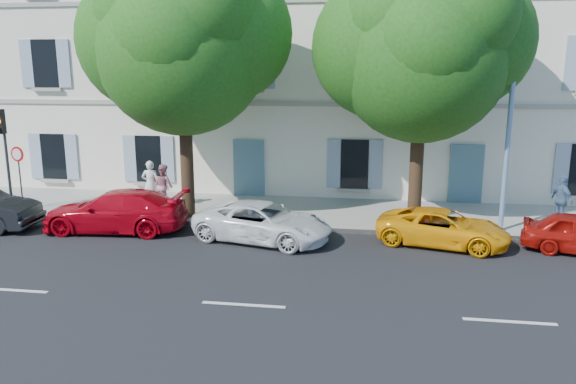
% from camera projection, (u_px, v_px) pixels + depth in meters
% --- Properties ---
extents(ground, '(90.00, 90.00, 0.00)m').
position_uv_depth(ground, '(273.00, 251.00, 17.07)').
color(ground, black).
extents(sidewalk, '(36.00, 4.50, 0.15)m').
position_uv_depth(sidewalk, '(293.00, 212.00, 21.35)').
color(sidewalk, '#A09E96').
rests_on(sidewalk, ground).
extents(kerb, '(36.00, 0.16, 0.16)m').
position_uv_depth(kerb, '(285.00, 228.00, 19.26)').
color(kerb, '#9E998E').
rests_on(kerb, ground).
extents(building, '(28.00, 7.00, 12.00)m').
position_uv_depth(building, '(311.00, 55.00, 25.60)').
color(building, white).
rests_on(building, ground).
extents(car_red_coupe, '(4.94, 2.25, 1.40)m').
position_uv_depth(car_red_coupe, '(115.00, 211.00, 19.00)').
color(car_red_coupe, '#B20514').
rests_on(car_red_coupe, ground).
extents(car_white_coupe, '(4.80, 3.06, 1.23)m').
position_uv_depth(car_white_coupe, '(263.00, 222.00, 17.95)').
color(car_white_coupe, white).
rests_on(car_white_coupe, ground).
extents(car_yellow_supercar, '(4.38, 2.80, 1.13)m').
position_uv_depth(car_yellow_supercar, '(443.00, 228.00, 17.52)').
color(car_yellow_supercar, '#FFA90A').
rests_on(car_yellow_supercar, ground).
extents(tree_left, '(5.91, 5.91, 9.17)m').
position_uv_depth(tree_left, '(182.00, 49.00, 19.16)').
color(tree_left, '#3A2819').
rests_on(tree_left, sidewalk).
extents(tree_right, '(5.71, 5.71, 8.79)m').
position_uv_depth(tree_right, '(422.00, 57.00, 18.48)').
color(tree_right, '#3A2819').
rests_on(tree_right, sidewalk).
extents(traffic_light, '(0.30, 0.43, 3.82)m').
position_uv_depth(traffic_light, '(3.00, 138.00, 20.60)').
color(traffic_light, '#383A3D').
rests_on(traffic_light, sidewalk).
extents(road_sign, '(0.56, 0.14, 2.44)m').
position_uv_depth(road_sign, '(19.00, 165.00, 20.85)').
color(road_sign, '#383A3D').
rests_on(road_sign, sidewalk).
extents(street_lamp, '(0.40, 1.75, 8.17)m').
position_uv_depth(street_lamp, '(514.00, 90.00, 17.52)').
color(street_lamp, '#7293BF').
rests_on(street_lamp, sidewalk).
extents(pedestrian_a, '(0.74, 0.56, 1.82)m').
position_uv_depth(pedestrian_a, '(151.00, 184.00, 21.58)').
color(pedestrian_a, white).
rests_on(pedestrian_a, sidewalk).
extents(pedestrian_b, '(1.03, 0.98, 1.67)m').
position_uv_depth(pedestrian_b, '(164.00, 186.00, 21.65)').
color(pedestrian_b, '#C17B8B').
rests_on(pedestrian_b, sidewalk).
extents(pedestrian_c, '(0.75, 1.08, 1.70)m').
position_uv_depth(pedestrian_c, '(562.00, 200.00, 19.29)').
color(pedestrian_c, slate).
rests_on(pedestrian_c, sidewalk).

